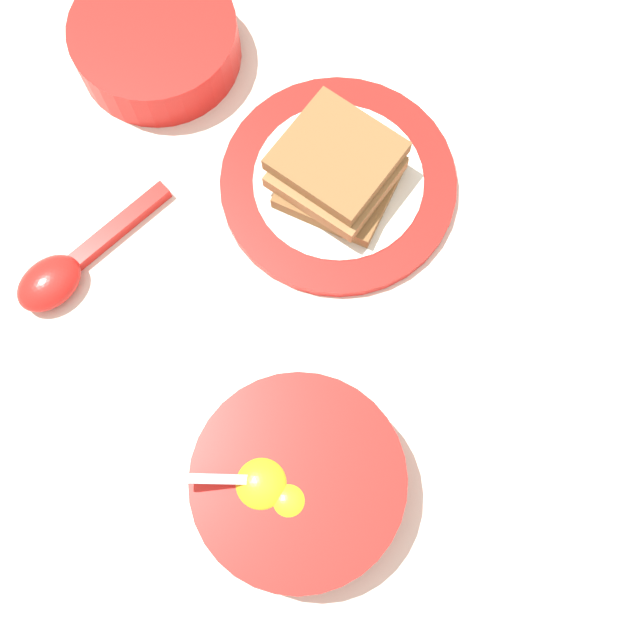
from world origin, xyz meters
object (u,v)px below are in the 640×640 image
object	(u,v)px
congee_bowl	(156,40)
toast_sandwich	(337,170)
toast_plate	(338,183)
soup_spoon	(64,272)
egg_bowl	(298,482)

from	to	relation	value
congee_bowl	toast_sandwich	bearing A→B (deg)	140.08
toast_plate	soup_spoon	xyz separation A→B (m)	(0.23, 0.08, 0.01)
soup_spoon	toast_plate	bearing A→B (deg)	-160.15
egg_bowl	soup_spoon	bearing A→B (deg)	-41.56
toast_sandwich	soup_spoon	distance (m)	0.24
egg_bowl	toast_sandwich	bearing A→B (deg)	-97.36
toast_plate	congee_bowl	world-z (taller)	congee_bowl
soup_spoon	congee_bowl	xyz separation A→B (m)	(-0.07, -0.21, 0.01)
congee_bowl	soup_spoon	bearing A→B (deg)	72.62
toast_sandwich	congee_bowl	size ratio (longest dim) A/B	0.87
toast_plate	toast_sandwich	world-z (taller)	toast_sandwich
egg_bowl	congee_bowl	size ratio (longest dim) A/B	1.09
egg_bowl	soup_spoon	size ratio (longest dim) A/B	1.25
toast_plate	congee_bowl	size ratio (longest dim) A/B	1.38
soup_spoon	toast_sandwich	bearing A→B (deg)	-160.47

